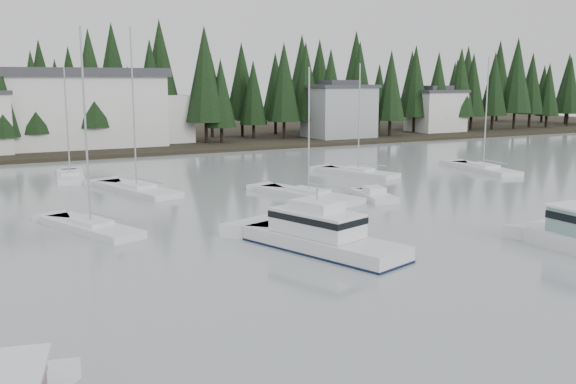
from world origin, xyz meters
name	(u,v)px	position (x,y,z in m)	size (l,w,h in m)	color
far_shore_land	(92,140)	(0.00, 97.00, 0.00)	(240.00, 54.00, 1.00)	black
conifer_treeline	(106,146)	(0.00, 86.00, 0.00)	(200.00, 22.00, 20.00)	black
house_east_a	(339,110)	(36.00, 78.00, 4.90)	(10.60, 8.48, 9.25)	#999EA0
house_east_b	(436,110)	(58.00, 80.00, 4.40)	(9.54, 7.42, 8.25)	silver
harbor_inn	(88,109)	(-2.96, 82.34, 5.78)	(29.50, 11.50, 10.90)	silver
cabin_cruiser_center	(321,239)	(-1.65, 19.94, 0.68)	(6.33, 10.98, 4.51)	silver
sailboat_0	(137,191)	(-6.13, 44.51, 0.07)	(5.64, 11.07, 14.86)	silver
sailboat_4	(358,174)	(17.07, 44.03, 0.06)	(5.30, 9.35, 12.02)	silver
sailboat_5	(91,230)	(-12.64, 31.19, 0.08)	(5.45, 9.30, 13.72)	silver
sailboat_6	(70,178)	(-10.10, 55.15, 0.07)	(3.62, 8.77, 11.64)	silver
sailboat_8	(309,197)	(6.04, 35.04, 0.05)	(5.45, 10.73, 11.41)	silver
sailboat_9	(483,170)	(30.86, 40.17, 0.06)	(4.29, 10.39, 12.79)	silver
runabout_1	(374,197)	(10.61, 31.98, 0.13)	(3.23, 5.73, 1.42)	silver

